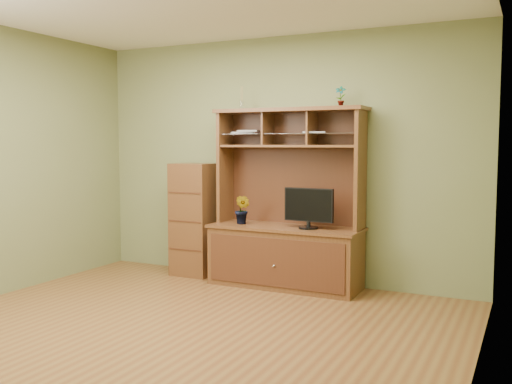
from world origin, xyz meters
The scene contains 8 objects.
room centered at (0.00, 0.00, 1.35)m, with size 4.54×4.04×2.74m.
media_hutch centered at (0.20, 1.73, 0.52)m, with size 1.66×0.61×1.90m.
monitor centered at (0.49, 1.65, 0.87)m, with size 0.53×0.20×0.42m.
orchid_plant centered at (-0.28, 1.65, 0.81)m, with size 0.17×0.14×0.32m, color #26551D.
top_plant centered at (0.77, 1.80, 2.01)m, with size 0.11×0.08×0.21m, color #337027.
reed_diffuser centered at (-0.37, 1.80, 2.00)m, with size 0.05×0.05×0.25m.
magazines centered at (-0.06, 1.80, 1.65)m, with size 1.12×0.26×0.04m.
side_cabinet centered at (-0.97, 1.77, 0.65)m, with size 0.46×0.42×1.30m.
Camera 1 is at (2.56, -3.83, 1.53)m, focal length 40.00 mm.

